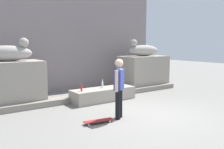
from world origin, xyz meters
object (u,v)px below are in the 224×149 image
object	(u,v)px
bottle_clear	(102,84)
bottle_red	(82,88)
skateboard	(99,121)
statue_reclining_left	(8,53)
statue_reclining_right	(143,50)
skater	(119,86)

from	to	relation	value
bottle_clear	bottle_red	bearing A→B (deg)	-170.70
skateboard	statue_reclining_left	bearing A→B (deg)	123.39
statue_reclining_left	statue_reclining_right	xyz separation A→B (m)	(5.99, 0.01, 0.00)
statue_reclining_left	bottle_red	world-z (taller)	statue_reclining_left
bottle_red	bottle_clear	xyz separation A→B (m)	(0.96, 0.16, 0.02)
statue_reclining_right	skateboard	distance (m)	5.81
statue_reclining_left	statue_reclining_right	bearing A→B (deg)	13.47
statue_reclining_right	bottle_red	size ratio (longest dim) A/B	6.00
statue_reclining_right	bottle_clear	world-z (taller)	statue_reclining_right
skater	bottle_red	xyz separation A→B (m)	(-0.12, 1.99, -0.35)
statue_reclining_left	bottle_red	xyz separation A→B (m)	(2.07, -1.20, -1.22)
statue_reclining_right	bottle_clear	size ratio (longest dim) A/B	5.19
statue_reclining_right	bottle_red	world-z (taller)	statue_reclining_right
statue_reclining_right	skateboard	bearing A→B (deg)	43.57
skateboard	bottle_clear	bearing A→B (deg)	63.54
statue_reclining_right	skater	xyz separation A→B (m)	(-3.80, -3.20, -0.87)
skater	statue_reclining_left	bearing A→B (deg)	88.47
statue_reclining_left	skateboard	size ratio (longest dim) A/B	2.05
statue_reclining_right	bottle_red	bearing A→B (deg)	24.93
skateboard	bottle_clear	xyz separation A→B (m)	(1.54, 2.19, 0.53)
skateboard	bottle_red	size ratio (longest dim) A/B	2.96
statue_reclining_right	bottle_red	xyz separation A→B (m)	(-3.91, -1.21, -1.22)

